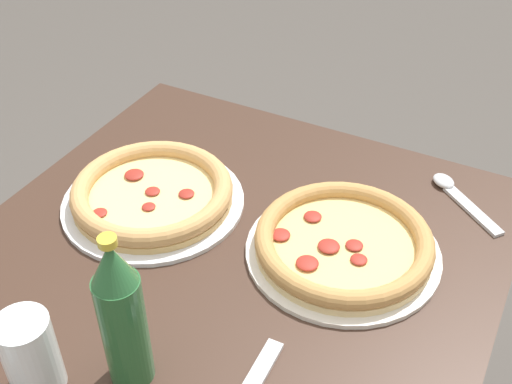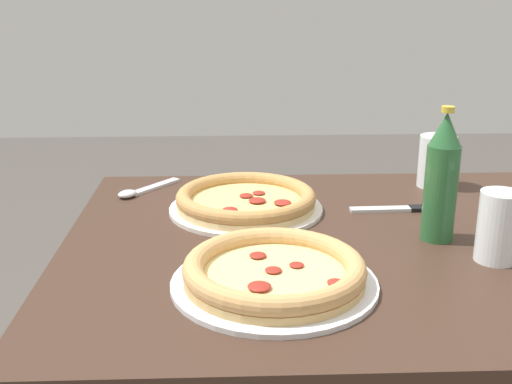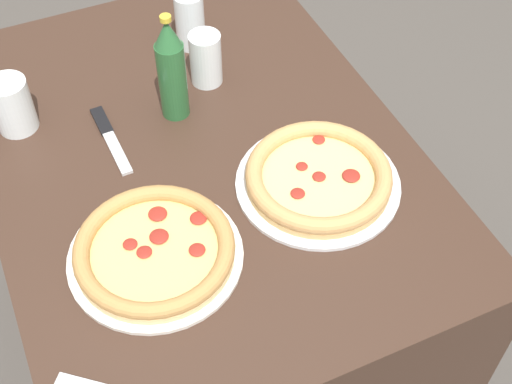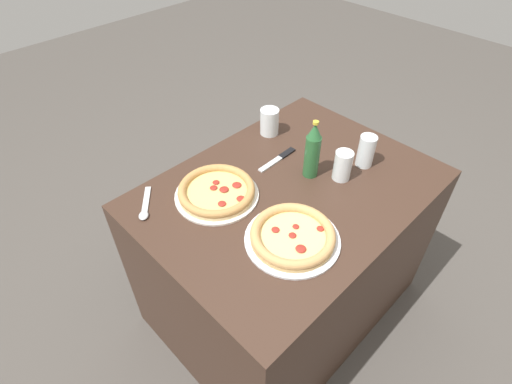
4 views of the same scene
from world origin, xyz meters
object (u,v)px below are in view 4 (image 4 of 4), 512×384
(pizza_salami, at_px, (217,191))
(pizza_veggie, at_px, (293,236))
(beer_bottle, at_px, (312,150))
(glass_lemonade, at_px, (342,167))
(glass_red_wine, at_px, (366,152))
(glass_orange_juice, at_px, (269,123))
(knife, at_px, (279,159))
(spoon, at_px, (145,209))

(pizza_salami, xyz_separation_m, pizza_veggie, (0.03, -0.33, 0.00))
(pizza_salami, bearing_deg, beer_bottle, -25.28)
(glass_lemonade, bearing_deg, glass_red_wine, -6.25)
(glass_orange_juice, height_order, knife, glass_orange_juice)
(glass_red_wine, bearing_deg, glass_orange_juice, 104.38)
(glass_lemonade, xyz_separation_m, knife, (-0.08, 0.24, -0.05))
(glass_orange_juice, bearing_deg, glass_lemonade, -93.46)
(spoon, bearing_deg, glass_red_wine, -27.25)
(pizza_salami, distance_m, knife, 0.31)
(glass_red_wine, bearing_deg, spoon, 152.75)
(glass_red_wine, xyz_separation_m, glass_orange_juice, (-0.11, 0.41, -0.01))
(glass_red_wine, relative_size, spoon, 0.86)
(glass_red_wine, height_order, spoon, glass_red_wine)
(knife, bearing_deg, spoon, 166.23)
(glass_lemonade, height_order, knife, glass_lemonade)
(glass_red_wine, xyz_separation_m, beer_bottle, (-0.20, 0.11, 0.05))
(knife, bearing_deg, glass_orange_juice, 55.45)
(glass_orange_juice, xyz_separation_m, knife, (-0.11, -0.16, -0.05))
(pizza_salami, height_order, glass_orange_juice, glass_orange_juice)
(pizza_salami, relative_size, spoon, 2.03)
(glass_lemonade, distance_m, knife, 0.26)
(spoon, bearing_deg, beer_bottle, -26.50)
(beer_bottle, relative_size, spoon, 1.58)
(pizza_veggie, bearing_deg, pizza_salami, 95.84)
(pizza_salami, bearing_deg, glass_orange_juice, 19.01)
(glass_red_wine, distance_m, spoon, 0.85)
(knife, relative_size, spoon, 1.34)
(beer_bottle, bearing_deg, knife, 96.72)
(glass_lemonade, bearing_deg, glass_orange_juice, 86.54)
(pizza_salami, xyz_separation_m, glass_orange_juice, (0.42, 0.15, 0.03))
(pizza_salami, relative_size, glass_red_wine, 2.35)
(pizza_veggie, relative_size, beer_bottle, 1.31)
(pizza_veggie, bearing_deg, glass_orange_juice, 50.81)
(glass_red_wine, xyz_separation_m, glass_lemonade, (-0.13, 0.01, -0.00))
(pizza_salami, xyz_separation_m, knife, (0.31, -0.01, -0.02))
(pizza_salami, distance_m, glass_orange_juice, 0.45)
(glass_red_wine, xyz_separation_m, knife, (-0.21, 0.26, -0.05))
(pizza_salami, height_order, glass_red_wine, glass_red_wine)
(pizza_salami, bearing_deg, glass_lemonade, -32.40)
(glass_red_wine, height_order, beer_bottle, beer_bottle)
(glass_lemonade, distance_m, beer_bottle, 0.13)
(glass_lemonade, height_order, spoon, glass_lemonade)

